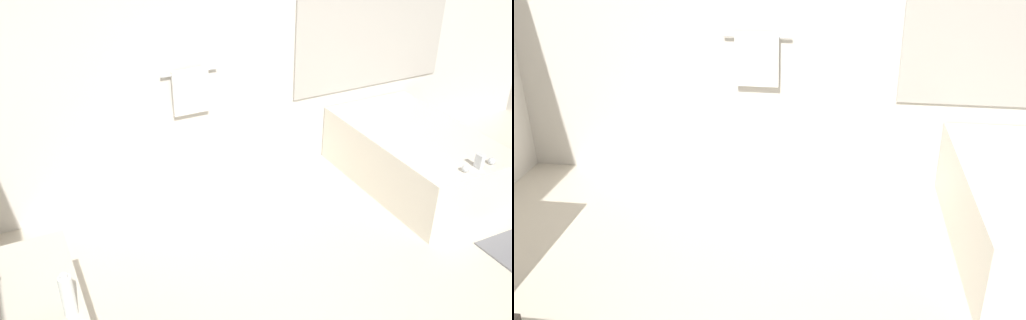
{
  "view_description": "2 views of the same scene",
  "coord_description": "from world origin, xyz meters",
  "views": [
    {
      "loc": [
        -1.76,
        -2.15,
        2.87
      ],
      "look_at": [
        -0.26,
        0.95,
        0.91
      ],
      "focal_mm": 40.0,
      "sensor_mm": 36.0,
      "label": 1
    },
    {
      "loc": [
        0.31,
        -1.87,
        2.12
      ],
      "look_at": [
        -0.05,
        0.92,
        0.77
      ],
      "focal_mm": 40.0,
      "sensor_mm": 36.0,
      "label": 2
    }
  ],
  "objects": [
    {
      "name": "wall_back_with_blinds",
      "position": [
        0.06,
        2.23,
        1.34
      ],
      "size": [
        7.4,
        0.13,
        2.7
      ],
      "color": "silver",
      "rests_on": "ground_plane"
    },
    {
      "name": "bathtub",
      "position": [
        1.58,
        1.36,
        0.3
      ],
      "size": [
        0.98,
        1.65,
        0.66
      ],
      "color": "silver",
      "rests_on": "ground_plane"
    },
    {
      "name": "water_bottle_3",
      "position": [
        -1.68,
        0.02,
        1.02
      ],
      "size": [
        0.06,
        0.06,
        0.24
      ],
      "color": "silver",
      "rests_on": "vanity_counter"
    }
  ]
}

